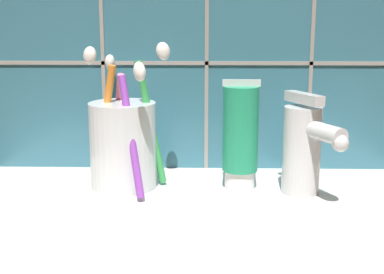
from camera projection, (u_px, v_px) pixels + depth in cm
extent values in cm
cube|color=silver|center=(194.00, 216.00, 59.94)|extent=(56.25, 33.32, 2.00)
cube|color=#336B7F|center=(196.00, 23.00, 71.76)|extent=(66.25, 1.50, 44.09)
cube|color=gray|center=(196.00, 63.00, 72.10)|extent=(66.25, 0.24, 0.50)
cube|color=gray|center=(102.00, 23.00, 71.23)|extent=(0.50, 0.24, 44.09)
cube|color=gray|center=(207.00, 23.00, 70.90)|extent=(0.50, 0.24, 44.09)
cube|color=gray|center=(313.00, 23.00, 70.56)|extent=(0.50, 0.24, 44.09)
cylinder|color=silver|center=(123.00, 145.00, 66.02)|extent=(8.21, 8.21, 10.68)
cylinder|color=green|center=(151.00, 123.00, 65.82)|extent=(3.87, 1.90, 15.51)
ellipsoid|color=white|center=(163.00, 51.00, 64.29)|extent=(2.34, 1.82, 2.47)
cylinder|color=pink|center=(117.00, 124.00, 69.69)|extent=(3.32, 6.25, 13.86)
ellipsoid|color=white|center=(110.00, 63.00, 70.87)|extent=(2.13, 2.72, 2.68)
cylinder|color=orange|center=(104.00, 125.00, 66.14)|extent=(3.90, 2.25, 14.97)
ellipsoid|color=white|center=(90.00, 56.00, 64.91)|extent=(2.42, 1.98, 2.49)
cylinder|color=purple|center=(131.00, 136.00, 62.44)|extent=(3.74, 5.72, 13.96)
ellipsoid|color=white|center=(140.00, 72.00, 58.12)|extent=(2.29, 2.70, 2.66)
cylinder|color=white|center=(240.00, 179.00, 66.60)|extent=(3.70, 3.70, 2.29)
cylinder|color=#1E8C60|center=(241.00, 129.00, 65.19)|extent=(4.35, 4.35, 10.45)
cube|color=silver|center=(242.00, 83.00, 63.94)|extent=(4.57, 0.36, 0.80)
cylinder|color=silver|center=(302.00, 150.00, 63.92)|extent=(4.53, 4.53, 10.56)
cylinder|color=silver|center=(321.00, 132.00, 60.29)|extent=(4.86, 6.96, 2.04)
sphere|color=silver|center=(341.00, 144.00, 57.45)|extent=(1.90, 1.90, 1.90)
cube|color=silver|center=(304.00, 98.00, 62.53)|extent=(3.95, 5.99, 1.20)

